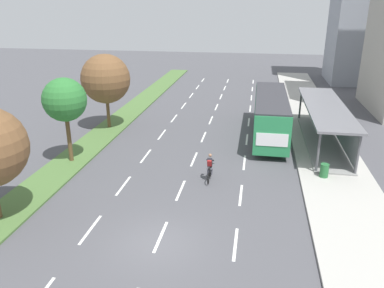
# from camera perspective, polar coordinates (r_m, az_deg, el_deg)

# --- Properties ---
(ground_plane) EXTENTS (140.00, 140.00, 0.00)m
(ground_plane) POSITION_cam_1_polar(r_m,az_deg,el_deg) (18.10, -5.12, -14.52)
(ground_plane) COLOR #4C4C51
(median_strip) EXTENTS (2.60, 52.00, 0.12)m
(median_strip) POSITION_cam_1_polar(r_m,az_deg,el_deg) (37.87, -9.71, 4.37)
(median_strip) COLOR #4C7038
(median_strip) RESTS_ON ground
(sidewalk_right) EXTENTS (4.50, 52.00, 0.15)m
(sidewalk_right) POSITION_cam_1_polar(r_m,az_deg,el_deg) (36.18, 17.61, 2.95)
(sidewalk_right) COLOR #ADAAA3
(sidewalk_right) RESTS_ON ground
(lane_divider_left) EXTENTS (0.14, 45.54, 0.01)m
(lane_divider_left) POSITION_cam_1_polar(r_m,az_deg,el_deg) (34.06, -3.53, 2.71)
(lane_divider_left) COLOR white
(lane_divider_left) RESTS_ON ground
(lane_divider_center) EXTENTS (0.14, 45.54, 0.01)m
(lane_divider_center) POSITION_cam_1_polar(r_m,az_deg,el_deg) (33.46, 2.32, 2.41)
(lane_divider_center) COLOR white
(lane_divider_center) RESTS_ON ground
(lane_divider_right) EXTENTS (0.14, 45.54, 0.01)m
(lane_divider_right) POSITION_cam_1_polar(r_m,az_deg,el_deg) (33.22, 8.31, 2.07)
(lane_divider_right) COLOR white
(lane_divider_right) RESTS_ON ground
(bus_shelter) EXTENTS (2.90, 12.93, 2.86)m
(bus_shelter) POSITION_cam_1_polar(r_m,az_deg,el_deg) (30.98, 19.57, 3.34)
(bus_shelter) COLOR gray
(bus_shelter) RESTS_ON sidewalk_right
(bus) EXTENTS (2.54, 11.29, 3.37)m
(bus) POSITION_cam_1_polar(r_m,az_deg,el_deg) (31.45, 11.62, 4.74)
(bus) COLOR #28844C
(bus) RESTS_ON ground
(cyclist) EXTENTS (0.46, 1.82, 1.71)m
(cyclist) POSITION_cam_1_polar(r_m,az_deg,el_deg) (23.46, 2.65, -3.63)
(cyclist) COLOR black
(cyclist) RESTS_ON ground
(median_tree_second) EXTENTS (2.86, 2.86, 5.69)m
(median_tree_second) POSITION_cam_1_polar(r_m,az_deg,el_deg) (26.33, -18.43, 6.21)
(median_tree_second) COLOR brown
(median_tree_second) RESTS_ON median_strip
(median_tree_third) EXTENTS (4.09, 4.09, 6.25)m
(median_tree_third) POSITION_cam_1_polar(r_m,az_deg,el_deg) (33.09, -12.74, 9.43)
(median_tree_third) COLOR brown
(median_tree_third) RESTS_ON median_strip
(trash_bin) EXTENTS (0.52, 0.52, 0.85)m
(trash_bin) POSITION_cam_1_polar(r_m,az_deg,el_deg) (25.04, 19.09, -3.74)
(trash_bin) COLOR #286B38
(trash_bin) RESTS_ON sidewalk_right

